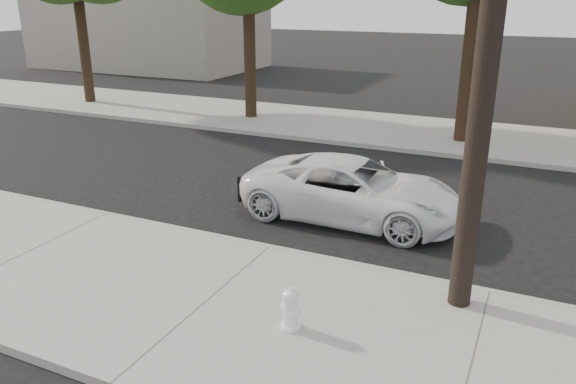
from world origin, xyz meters
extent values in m
plane|color=black|center=(0.00, 0.00, 0.00)|extent=(120.00, 120.00, 0.00)
cube|color=gray|center=(0.00, -4.30, 0.07)|extent=(90.00, 4.40, 0.15)
cube|color=gray|center=(0.00, 8.50, 0.07)|extent=(90.00, 5.00, 0.15)
cube|color=#9E9B93|center=(0.00, -2.10, 0.07)|extent=(90.00, 0.12, 0.16)
cube|color=gray|center=(-20.00, 20.00, 2.50)|extent=(14.00, 8.00, 5.00)
cylinder|color=black|center=(-14.00, 8.00, 2.40)|extent=(0.44, 0.44, 4.50)
cylinder|color=black|center=(-6.00, 8.20, 2.28)|extent=(0.44, 0.44, 4.25)
cylinder|color=black|center=(2.00, 7.80, 2.53)|extent=(0.44, 0.44, 4.75)
imported|color=white|center=(0.85, 0.24, 0.67)|extent=(4.81, 2.25, 1.33)
cylinder|color=white|center=(1.51, -4.45, 0.18)|extent=(0.30, 0.30, 0.06)
cylinder|color=white|center=(1.51, -4.45, 0.41)|extent=(0.22, 0.22, 0.51)
ellipsoid|color=white|center=(1.51, -4.45, 0.68)|extent=(0.24, 0.24, 0.17)
cylinder|color=white|center=(1.51, -4.45, 0.46)|extent=(0.33, 0.18, 0.10)
cylinder|color=white|center=(1.51, -4.45, 0.46)|extent=(0.17, 0.20, 0.13)
camera|label=1|loc=(4.42, -10.78, 4.72)|focal=35.00mm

